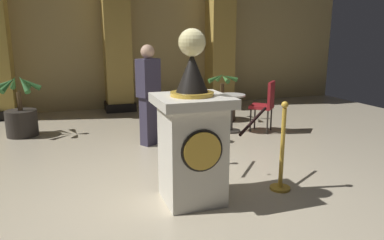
{
  "coord_description": "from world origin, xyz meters",
  "views": [
    {
      "loc": [
        -1.12,
        -3.79,
        1.77
      ],
      "look_at": [
        0.07,
        -0.29,
        0.91
      ],
      "focal_mm": 33.62,
      "sensor_mm": 36.0,
      "label": 1
    }
  ],
  "objects_px": {
    "stanchion_far": "(177,142)",
    "potted_palm_left": "(21,117)",
    "cafe_table": "(232,108)",
    "pedestal_clock": "(192,136)",
    "bystander_guest": "(149,93)",
    "potted_palm_right": "(222,108)",
    "cafe_chair_red": "(266,102)",
    "stanchion_near": "(282,159)"
  },
  "relations": [
    {
      "from": "stanchion_far",
      "to": "potted_palm_left",
      "type": "height_order",
      "value": "potted_palm_left"
    },
    {
      "from": "cafe_table",
      "to": "stanchion_far",
      "type": "bearing_deg",
      "value": -135.75
    },
    {
      "from": "pedestal_clock",
      "to": "bystander_guest",
      "type": "xyz_separation_m",
      "value": [
        0.01,
        2.22,
        0.14
      ]
    },
    {
      "from": "potted_palm_left",
      "to": "potted_palm_right",
      "type": "distance_m",
      "value": 3.94
    },
    {
      "from": "stanchion_far",
      "to": "cafe_chair_red",
      "type": "xyz_separation_m",
      "value": [
        2.1,
        1.25,
        0.22
      ]
    },
    {
      "from": "potted_palm_right",
      "to": "cafe_table",
      "type": "distance_m",
      "value": 1.0
    },
    {
      "from": "pedestal_clock",
      "to": "cafe_table",
      "type": "relative_size",
      "value": 2.58
    },
    {
      "from": "stanchion_near",
      "to": "cafe_table",
      "type": "height_order",
      "value": "stanchion_near"
    },
    {
      "from": "potted_palm_right",
      "to": "cafe_table",
      "type": "bearing_deg",
      "value": -103.11
    },
    {
      "from": "bystander_guest",
      "to": "cafe_table",
      "type": "xyz_separation_m",
      "value": [
        1.64,
        0.31,
        -0.42
      ]
    },
    {
      "from": "stanchion_near",
      "to": "potted_palm_left",
      "type": "relative_size",
      "value": 0.93
    },
    {
      "from": "stanchion_near",
      "to": "bystander_guest",
      "type": "bearing_deg",
      "value": 115.05
    },
    {
      "from": "potted_palm_left",
      "to": "pedestal_clock",
      "type": "bearing_deg",
      "value": -59.26
    },
    {
      "from": "bystander_guest",
      "to": "stanchion_near",
      "type": "bearing_deg",
      "value": -64.95
    },
    {
      "from": "potted_palm_right",
      "to": "bystander_guest",
      "type": "height_order",
      "value": "bystander_guest"
    },
    {
      "from": "stanchion_far",
      "to": "stanchion_near",
      "type": "bearing_deg",
      "value": -51.25
    },
    {
      "from": "stanchion_near",
      "to": "stanchion_far",
      "type": "height_order",
      "value": "stanchion_near"
    },
    {
      "from": "potted_palm_right",
      "to": "cafe_table",
      "type": "relative_size",
      "value": 1.44
    },
    {
      "from": "potted_palm_right",
      "to": "potted_palm_left",
      "type": "bearing_deg",
      "value": 179.97
    },
    {
      "from": "stanchion_far",
      "to": "potted_palm_right",
      "type": "bearing_deg",
      "value": 54.62
    },
    {
      "from": "potted_palm_left",
      "to": "potted_palm_right",
      "type": "xyz_separation_m",
      "value": [
        3.94,
        -0.0,
        -0.07
      ]
    },
    {
      "from": "pedestal_clock",
      "to": "stanchion_near",
      "type": "height_order",
      "value": "pedestal_clock"
    },
    {
      "from": "potted_palm_left",
      "to": "cafe_chair_red",
      "type": "relative_size",
      "value": 1.19
    },
    {
      "from": "stanchion_far",
      "to": "pedestal_clock",
      "type": "bearing_deg",
      "value": -98.07
    },
    {
      "from": "cafe_table",
      "to": "bystander_guest",
      "type": "bearing_deg",
      "value": -169.2
    },
    {
      "from": "stanchion_far",
      "to": "bystander_guest",
      "type": "height_order",
      "value": "bystander_guest"
    },
    {
      "from": "potted_palm_right",
      "to": "bystander_guest",
      "type": "distance_m",
      "value": 2.33
    },
    {
      "from": "potted_palm_right",
      "to": "cafe_chair_red",
      "type": "relative_size",
      "value": 1.08
    },
    {
      "from": "stanchion_far",
      "to": "cafe_chair_red",
      "type": "distance_m",
      "value": 2.45
    },
    {
      "from": "stanchion_near",
      "to": "bystander_guest",
      "type": "xyz_separation_m",
      "value": [
        -1.07,
        2.29,
        0.5
      ]
    },
    {
      "from": "potted_palm_right",
      "to": "cafe_chair_red",
      "type": "bearing_deg",
      "value": -71.85
    },
    {
      "from": "pedestal_clock",
      "to": "cafe_table",
      "type": "xyz_separation_m",
      "value": [
        1.64,
        2.53,
        -0.28
      ]
    },
    {
      "from": "cafe_table",
      "to": "potted_palm_right",
      "type": "bearing_deg",
      "value": 76.89
    },
    {
      "from": "stanchion_near",
      "to": "potted_palm_left",
      "type": "xyz_separation_m",
      "value": [
        -3.15,
        3.57,
        -0.03
      ]
    },
    {
      "from": "stanchion_far",
      "to": "cafe_chair_red",
      "type": "height_order",
      "value": "stanchion_far"
    },
    {
      "from": "pedestal_clock",
      "to": "bystander_guest",
      "type": "bearing_deg",
      "value": 89.85
    },
    {
      "from": "stanchion_near",
      "to": "cafe_chair_red",
      "type": "distance_m",
      "value": 2.68
    },
    {
      "from": "stanchion_far",
      "to": "potted_palm_right",
      "type": "xyz_separation_m",
      "value": [
        1.71,
        2.41,
        -0.07
      ]
    },
    {
      "from": "cafe_table",
      "to": "cafe_chair_red",
      "type": "bearing_deg",
      "value": -18.41
    },
    {
      "from": "pedestal_clock",
      "to": "potted_palm_right",
      "type": "xyz_separation_m",
      "value": [
        1.87,
        3.49,
        -0.46
      ]
    },
    {
      "from": "cafe_chair_red",
      "to": "bystander_guest",
      "type": "bearing_deg",
      "value": -177.17
    },
    {
      "from": "potted_palm_left",
      "to": "cafe_table",
      "type": "height_order",
      "value": "potted_palm_left"
    }
  ]
}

